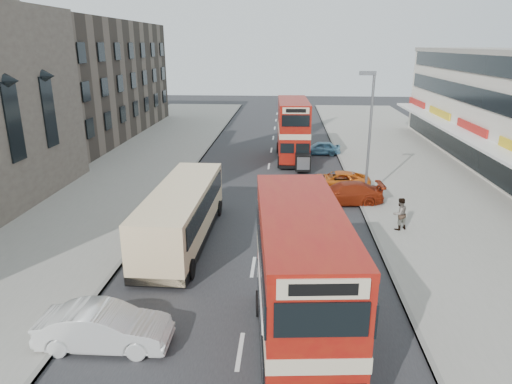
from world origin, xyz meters
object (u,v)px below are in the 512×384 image
at_px(bus_main, 300,287).
at_px(car_right_b, 338,180).
at_px(coach, 182,213).
at_px(pedestrian_near, 400,214).
at_px(car_right_c, 320,148).
at_px(car_left_front, 104,327).
at_px(street_lamp, 369,126).
at_px(car_right_a, 345,193).
at_px(bus_second, 293,130).
at_px(cyclist, 322,194).

relative_size(bus_main, car_right_b, 2.01).
relative_size(coach, car_right_b, 2.28).
xyz_separation_m(car_right_b, pedestrian_near, (2.50, -7.49, 0.43)).
distance_m(coach, car_right_c, 21.64).
bearing_deg(car_left_front, pedestrian_near, -49.23).
height_order(street_lamp, car_right_a, street_lamp).
bearing_deg(car_right_a, coach, -57.83).
relative_size(bus_second, car_left_front, 2.07).
relative_size(bus_second, car_right_b, 2.05).
height_order(car_left_front, car_right_b, car_left_front).
height_order(bus_second, car_right_b, bus_second).
distance_m(car_right_a, pedestrian_near, 5.03).
height_order(street_lamp, car_left_front, street_lamp).
xyz_separation_m(car_right_a, car_right_b, (-0.12, 3.08, -0.08)).
bearing_deg(car_right_b, car_left_front, -27.31).
relative_size(bus_second, cyclist, 4.77).
xyz_separation_m(car_right_b, car_right_c, (-0.49, 10.44, -0.00)).
bearing_deg(car_right_a, car_right_c, 178.93).
height_order(car_right_a, cyclist, cyclist).
height_order(coach, car_left_front, coach).
bearing_deg(car_right_c, pedestrian_near, 8.14).
height_order(bus_main, car_right_c, bus_main).
bearing_deg(coach, bus_main, -56.34).
bearing_deg(pedestrian_near, street_lamp, -107.37).
height_order(car_right_c, cyclist, cyclist).
distance_m(car_right_b, car_right_c, 10.45).
xyz_separation_m(car_right_c, cyclist, (-0.82, -13.45, 0.01)).
xyz_separation_m(car_right_b, cyclist, (-1.31, -3.01, 0.00)).
distance_m(coach, pedestrian_near, 11.50).
xyz_separation_m(bus_second, car_right_a, (3.18, -11.44, -1.92)).
xyz_separation_m(street_lamp, pedestrian_near, (1.00, -5.39, -3.74)).
relative_size(bus_second, car_right_a, 1.89).
bearing_deg(pedestrian_near, car_right_b, -99.42).
bearing_deg(bus_second, coach, 70.09).
bearing_deg(car_right_b, cyclist, -23.00).
xyz_separation_m(coach, cyclist, (7.49, 6.50, -0.96)).
relative_size(car_left_front, car_right_a, 0.91).
bearing_deg(car_right_a, bus_second, -168.11).
distance_m(street_lamp, pedestrian_near, 6.64).
bearing_deg(cyclist, street_lamp, 24.75).
relative_size(bus_main, car_left_front, 2.03).
distance_m(street_lamp, bus_main, 16.97).
distance_m(car_left_front, car_right_a, 17.85).
bearing_deg(car_right_c, coach, -23.95).
bearing_deg(car_right_a, street_lamp, 121.71).
height_order(coach, car_right_b, coach).
bearing_deg(bus_main, pedestrian_near, -122.58).
xyz_separation_m(street_lamp, coach, (-10.30, -7.41, -3.21)).
distance_m(street_lamp, bus_second, 11.62).
xyz_separation_m(car_left_front, car_right_b, (9.54, 18.10, -0.11)).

